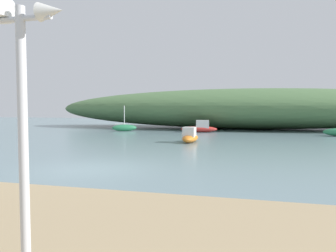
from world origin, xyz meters
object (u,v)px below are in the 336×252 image
(sailboat_outer_mooring, at_px, (124,128))
(motorboat_far_left, at_px, (190,137))
(mast_structure, at_px, (0,30))
(motorboat_west_reach, at_px, (200,128))

(sailboat_outer_mooring, bearing_deg, motorboat_far_left, -46.44)
(mast_structure, distance_m, motorboat_west_reach, 28.03)
(mast_structure, height_order, sailboat_outer_mooring, mast_structure)
(sailboat_outer_mooring, height_order, motorboat_west_reach, sailboat_outer_mooring)
(motorboat_far_left, relative_size, motorboat_west_reach, 0.74)
(sailboat_outer_mooring, relative_size, motorboat_west_reach, 0.72)
(motorboat_west_reach, bearing_deg, sailboat_outer_mooring, -176.22)
(sailboat_outer_mooring, bearing_deg, motorboat_west_reach, 3.78)
(sailboat_outer_mooring, relative_size, motorboat_far_left, 0.97)
(mast_structure, relative_size, motorboat_far_left, 1.38)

